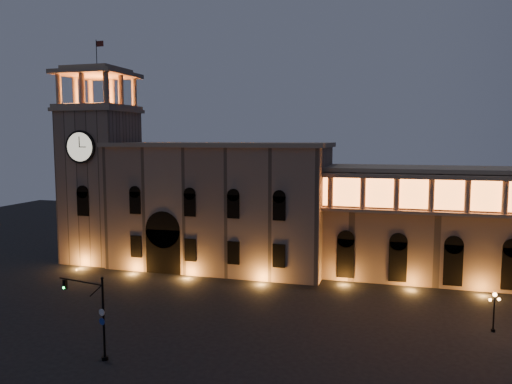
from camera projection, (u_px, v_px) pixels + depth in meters
ground at (164, 321)px, 49.88m from camera, size 160.00×160.00×0.00m
government_building at (219, 205)px, 70.49m from camera, size 30.80×12.80×17.60m
clock_tower at (101, 177)px, 74.18m from camera, size 9.80×9.80×32.40m
colonnade_wing at (477, 224)px, 63.30m from camera, size 40.60×11.50×14.50m
traffic_light at (96, 315)px, 41.08m from camera, size 5.04×1.27×7.03m
street_lamp_near at (494, 308)px, 46.85m from camera, size 1.23×0.63×3.80m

